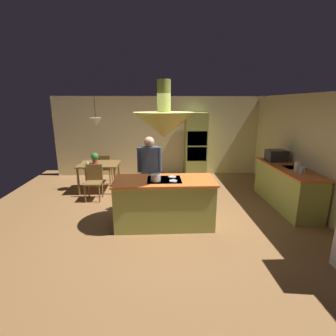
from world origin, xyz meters
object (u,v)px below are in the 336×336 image
chair_by_back_wall (104,167)px  cup_on_table (87,164)px  person_at_island (150,169)px  potted_plant_on_table (95,158)px  canister_flour (302,170)px  oven_tower (196,146)px  chair_facing_island (94,180)px  cooking_pot_on_cooktop (156,178)px  canister_sugar (297,167)px  dining_table (99,167)px  kitchen_island (164,202)px  microwave_on_counter (276,156)px

chair_by_back_wall → cup_on_table: size_ratio=9.67×
person_at_island → potted_plant_on_table: bearing=137.6°
chair_by_back_wall → canister_flour: 5.19m
oven_tower → person_at_island: size_ratio=1.24×
oven_tower → chair_facing_island: size_ratio=2.36×
oven_tower → cooking_pot_on_cooktop: oven_tower is taller
oven_tower → person_at_island: oven_tower is taller
canister_sugar → cooking_pot_on_cooktop: bearing=-168.9°
dining_table → chair_facing_island: size_ratio=1.22×
canister_flour → kitchen_island: bearing=-174.4°
chair_facing_island → cooking_pot_on_cooktop: size_ratio=4.83×
chair_facing_island → oven_tower: bearing=32.5°
canister_flour → person_at_island: bearing=172.5°
microwave_on_counter → cooking_pot_on_cooktop: 3.38m
microwave_on_counter → cup_on_table: bearing=174.5°
potted_plant_on_table → person_at_island: bearing=-42.4°
canister_flour → canister_sugar: bearing=90.0°
oven_tower → microwave_on_counter: 2.52m
cooking_pot_on_cooktop → kitchen_island: bearing=39.1°
person_at_island → microwave_on_counter: size_ratio=3.60×
oven_tower → canister_sugar: bearing=-58.0°
dining_table → potted_plant_on_table: 0.29m
dining_table → canister_flour: (4.54, -1.82, 0.35)m
chair_by_back_wall → kitchen_island: bearing=121.8°
chair_by_back_wall → canister_sugar: canister_sugar is taller
person_at_island → potted_plant_on_table: 2.02m
person_at_island → dining_table: bearing=135.0°
chair_by_back_wall → oven_tower: bearing=-169.9°
chair_facing_island → cooking_pot_on_cooktop: cooking_pot_on_cooktop is taller
kitchen_island → canister_flour: size_ratio=13.61×
cup_on_table → microwave_on_counter: microwave_on_counter is taller
cooking_pot_on_cooktop → oven_tower: bearing=69.5°
person_at_island → potted_plant_on_table: (-1.49, 1.36, -0.02)m
canister_sugar → chair_by_back_wall: bearing=153.3°
oven_tower → microwave_on_counter: bearing=-46.2°
chair_by_back_wall → microwave_on_counter: (4.54, -1.32, 0.57)m
cup_on_table → person_at_island: bearing=-35.8°
kitchen_island → person_at_island: person_at_island is taller
potted_plant_on_table → microwave_on_counter: microwave_on_counter is taller
oven_tower → potted_plant_on_table: bearing=-157.6°
canister_flour → cooking_pot_on_cooktop: (-3.00, -0.41, 0.01)m
person_at_island → canister_flour: (3.13, -0.41, 0.05)m
chair_by_back_wall → microwave_on_counter: 4.76m
chair_facing_island → potted_plant_on_table: bearing=98.1°
canister_flour → cooking_pot_on_cooktop: size_ratio=0.79×
canister_flour → microwave_on_counter: (0.00, 1.15, 0.07)m
canister_flour → cooking_pot_on_cooktop: canister_flour is taller
canister_flour → microwave_on_counter: size_ratio=0.31×
chair_facing_island → cooking_pot_on_cooktop: (1.54, -1.59, 0.51)m
kitchen_island → canister_sugar: (2.84, 0.46, 0.56)m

